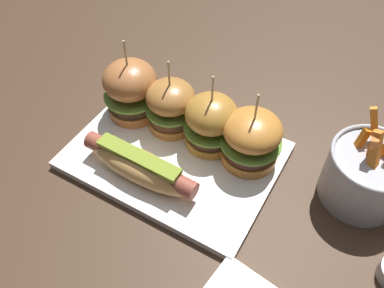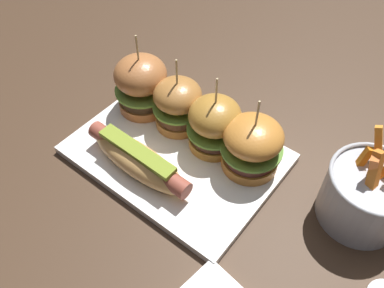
{
  "view_description": "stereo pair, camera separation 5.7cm",
  "coord_description": "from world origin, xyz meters",
  "px_view_note": "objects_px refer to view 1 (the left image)",
  "views": [
    {
      "loc": [
        0.23,
        -0.35,
        0.51
      ],
      "look_at": [
        0.03,
        0.0,
        0.05
      ],
      "focal_mm": 37.65,
      "sensor_mm": 36.0,
      "label": 1
    },
    {
      "loc": [
        0.28,
        -0.32,
        0.51
      ],
      "look_at": [
        0.03,
        0.0,
        0.05
      ],
      "focal_mm": 37.65,
      "sensor_mm": 36.0,
      "label": 2
    }
  ],
  "objects_px": {
    "platter_main": "(175,155)",
    "slider_far_left": "(131,89)",
    "hot_dog": "(140,165)",
    "fries_bucket": "(367,175)",
    "slider_center_left": "(171,105)",
    "slider_center_right": "(211,121)",
    "slider_far_right": "(251,139)"
  },
  "relations": [
    {
      "from": "slider_far_right",
      "to": "fries_bucket",
      "type": "height_order",
      "value": "slider_far_right"
    },
    {
      "from": "platter_main",
      "to": "slider_far_left",
      "type": "relative_size",
      "value": 2.21
    },
    {
      "from": "platter_main",
      "to": "slider_far_left",
      "type": "distance_m",
      "value": 0.14
    },
    {
      "from": "slider_center_right",
      "to": "slider_far_right",
      "type": "distance_m",
      "value": 0.07
    },
    {
      "from": "fries_bucket",
      "to": "slider_center_right",
      "type": "bearing_deg",
      "value": -173.02
    },
    {
      "from": "hot_dog",
      "to": "fries_bucket",
      "type": "height_order",
      "value": "fries_bucket"
    },
    {
      "from": "hot_dog",
      "to": "slider_far_left",
      "type": "distance_m",
      "value": 0.15
    },
    {
      "from": "slider_center_left",
      "to": "slider_center_right",
      "type": "xyz_separation_m",
      "value": [
        0.08,
        -0.0,
        0.0
      ]
    },
    {
      "from": "platter_main",
      "to": "slider_center_left",
      "type": "height_order",
      "value": "slider_center_left"
    },
    {
      "from": "slider_far_left",
      "to": "slider_center_right",
      "type": "height_order",
      "value": "slider_far_left"
    },
    {
      "from": "hot_dog",
      "to": "slider_center_left",
      "type": "bearing_deg",
      "value": 97.88
    },
    {
      "from": "hot_dog",
      "to": "slider_center_right",
      "type": "distance_m",
      "value": 0.13
    },
    {
      "from": "slider_far_left",
      "to": "slider_center_left",
      "type": "height_order",
      "value": "slider_far_left"
    },
    {
      "from": "slider_far_left",
      "to": "slider_center_right",
      "type": "bearing_deg",
      "value": 1.61
    },
    {
      "from": "slider_center_left",
      "to": "slider_far_left",
      "type": "bearing_deg",
      "value": -176.17
    },
    {
      "from": "hot_dog",
      "to": "fries_bucket",
      "type": "distance_m",
      "value": 0.33
    },
    {
      "from": "slider_center_left",
      "to": "slider_center_right",
      "type": "relative_size",
      "value": 0.98
    },
    {
      "from": "slider_center_left",
      "to": "fries_bucket",
      "type": "bearing_deg",
      "value": 5.18
    },
    {
      "from": "slider_center_left",
      "to": "slider_center_right",
      "type": "distance_m",
      "value": 0.08
    },
    {
      "from": "hot_dog",
      "to": "slider_center_left",
      "type": "distance_m",
      "value": 0.12
    },
    {
      "from": "slider_far_left",
      "to": "fries_bucket",
      "type": "relative_size",
      "value": 1.05
    },
    {
      "from": "slider_center_right",
      "to": "slider_far_right",
      "type": "bearing_deg",
      "value": 0.06
    },
    {
      "from": "slider_center_right",
      "to": "slider_far_right",
      "type": "xyz_separation_m",
      "value": [
        0.07,
        0.0,
        -0.0
      ]
    },
    {
      "from": "slider_far_left",
      "to": "slider_center_left",
      "type": "distance_m",
      "value": 0.08
    },
    {
      "from": "hot_dog",
      "to": "slider_far_right",
      "type": "distance_m",
      "value": 0.17
    },
    {
      "from": "slider_far_left",
      "to": "slider_far_right",
      "type": "xyz_separation_m",
      "value": [
        0.22,
        0.0,
        -0.01
      ]
    },
    {
      "from": "hot_dog",
      "to": "slider_center_right",
      "type": "xyz_separation_m",
      "value": [
        0.06,
        0.11,
        0.02
      ]
    },
    {
      "from": "hot_dog",
      "to": "slider_far_left",
      "type": "xyz_separation_m",
      "value": [
        -0.09,
        0.11,
        0.03
      ]
    },
    {
      "from": "slider_center_left",
      "to": "slider_far_right",
      "type": "distance_m",
      "value": 0.15
    },
    {
      "from": "slider_far_left",
      "to": "slider_far_right",
      "type": "bearing_deg",
      "value": 1.12
    },
    {
      "from": "slider_far_left",
      "to": "slider_center_right",
      "type": "distance_m",
      "value": 0.15
    },
    {
      "from": "slider_far_left",
      "to": "platter_main",
      "type": "bearing_deg",
      "value": -22.1
    }
  ]
}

